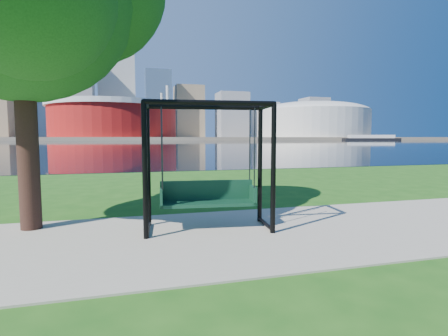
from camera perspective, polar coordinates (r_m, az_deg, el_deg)
name	(u,v)px	position (r m, az deg, el deg)	size (l,w,h in m)	color
ground	(237,228)	(7.12, 2.20, -9.78)	(900.00, 900.00, 0.00)	#1E5114
path	(245,234)	(6.65, 3.53, -10.70)	(120.00, 4.00, 0.03)	#9E937F
river	(134,143)	(108.59, -14.41, 3.91)	(900.00, 180.00, 0.02)	black
far_bank	(130,138)	(312.56, -15.15, 4.70)	(900.00, 228.00, 2.00)	#937F60
stadium	(114,118)	(242.00, -17.50, 7.73)	(83.00, 83.00, 32.00)	maroon
arena	(312,119)	(278.10, 14.21, 7.77)	(84.00, 84.00, 26.56)	beige
skyline	(124,99)	(327.73, -16.07, 10.80)	(392.00, 66.00, 96.50)	gray
swing	(208,169)	(6.78, -2.65, -0.23)	(2.52, 1.31, 2.48)	black
barge	(371,138)	(236.98, 22.86, 4.56)	(34.44, 19.21, 3.34)	black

